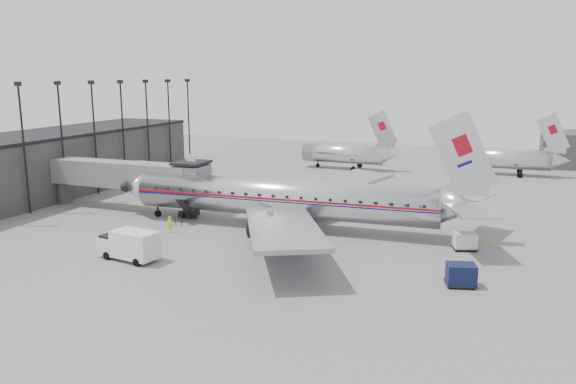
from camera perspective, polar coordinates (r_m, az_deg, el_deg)
name	(u,v)px	position (r m, az deg, el deg)	size (l,w,h in m)	color
ground	(249,232)	(58.38, -4.02, -4.11)	(160.00, 160.00, 0.00)	slate
terminal	(59,162)	(84.94, -22.21, 2.85)	(12.00, 46.00, 8.00)	#3A3734
apron_line	(296,221)	(62.57, 0.83, -2.98)	(0.15, 60.00, 0.01)	gold
jet_bridge	(134,176)	(69.01, -15.34, 1.55)	(21.00, 6.20, 7.10)	slate
floodlight_masts	(109,130)	(82.37, -17.71, 5.98)	(0.90, 42.25, 15.25)	black
distant_aircraft_near	(344,153)	(97.12, 5.70, 3.95)	(16.39, 3.20, 10.26)	silver
distant_aircraft_mid	(506,158)	(97.52, 21.24, 3.23)	(16.39, 3.20, 10.26)	silver
airliner	(290,199)	(58.96, 0.24, -0.67)	(40.71, 37.64, 12.87)	silver
service_van	(129,244)	(51.46, -15.87, -5.13)	(5.93, 2.95, 2.67)	white
baggage_cart_navy	(461,274)	(45.64, 17.17, -8.01)	(2.65, 2.28, 1.78)	#0D1335
baggage_cart_white	(465,241)	(54.83, 17.54, -4.76)	(2.50, 2.19, 1.65)	silver
ramp_worker	(170,224)	(59.31, -11.89, -3.25)	(0.61, 0.40, 1.67)	yellow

